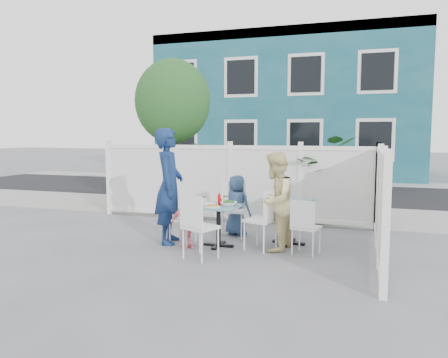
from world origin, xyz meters
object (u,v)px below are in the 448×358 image
(spare_table, at_px, (289,210))
(boy, at_px, (237,205))
(chair_right, at_px, (265,215))
(toddler, at_px, (186,222))
(chair_back, at_px, (233,205))
(man, at_px, (169,186))
(woman, at_px, (275,201))
(main_table, at_px, (219,215))
(chair_left, at_px, (179,214))
(utility_cabinet, at_px, (144,177))
(chair_near, at_px, (197,222))

(spare_table, height_order, boy, boy)
(chair_right, xyz_separation_m, toddler, (-1.25, -0.24, -0.14))
(chair_back, relative_size, man, 0.51)
(boy, xyz_separation_m, toddler, (-0.53, -1.12, -0.12))
(man, height_order, boy, man)
(chair_back, bearing_deg, chair_right, 124.81)
(chair_right, relative_size, woman, 0.63)
(main_table, distance_m, woman, 0.96)
(toddler, bearing_deg, spare_table, -21.33)
(spare_table, xyz_separation_m, chair_back, (-1.07, 0.27, -0.01))
(spare_table, relative_size, woman, 0.51)
(chair_left, bearing_deg, utility_cabinet, -139.00)
(chair_back, xyz_separation_m, boy, (0.05, 0.10, -0.02))
(main_table, bearing_deg, man, -179.08)
(chair_left, height_order, man, man)
(woman, bearing_deg, man, -79.91)
(spare_table, bearing_deg, chair_left, -164.19)
(spare_table, xyz_separation_m, chair_right, (-0.29, -0.51, -0.01))
(main_table, height_order, toddler, toddler)
(spare_table, bearing_deg, toddler, -153.90)
(chair_back, bearing_deg, boy, -127.75)
(man, xyz_separation_m, woman, (1.79, 0.09, -0.19))
(chair_back, xyz_separation_m, chair_near, (-0.07, -1.59, -0.01))
(chair_right, bearing_deg, spare_table, -11.21)
(spare_table, xyz_separation_m, chair_left, (-1.78, -0.50, -0.08))
(man, xyz_separation_m, boy, (0.92, 0.90, -0.42))
(chair_back, height_order, boy, boy)
(main_table, distance_m, boy, 0.88)
(utility_cabinet, distance_m, man, 4.35)
(chair_back, distance_m, woman, 1.18)
(chair_back, height_order, toddler, chair_back)
(utility_cabinet, height_order, woman, woman)
(chair_near, xyz_separation_m, toddler, (-0.41, 0.57, -0.14))
(chair_back, relative_size, boy, 0.89)
(chair_left, height_order, toddler, toddler)
(woman, relative_size, boy, 1.42)
(chair_back, bearing_deg, chair_left, 37.49)
(chair_left, xyz_separation_m, chair_right, (1.48, -0.01, 0.07))
(woman, bearing_deg, chair_back, -120.48)
(man, distance_m, woman, 1.80)
(chair_left, bearing_deg, chair_near, 43.59)
(main_table, xyz_separation_m, spare_table, (1.07, 0.52, 0.05))
(woman, distance_m, boy, 1.21)
(main_table, height_order, boy, boy)
(utility_cabinet, relative_size, toddler, 1.65)
(man, height_order, toddler, man)
(utility_cabinet, relative_size, main_table, 2.07)
(spare_table, distance_m, boy, 1.08)
(main_table, distance_m, chair_right, 0.77)
(chair_left, bearing_deg, toddler, 48.29)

